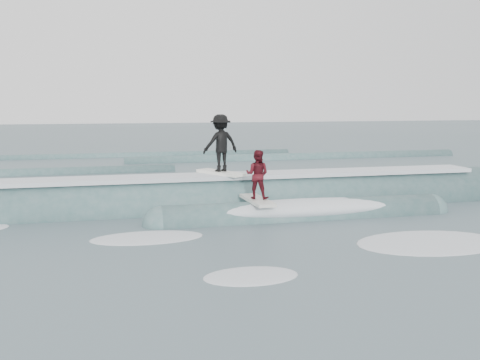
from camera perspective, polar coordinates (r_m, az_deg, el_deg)
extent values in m
plane|color=#3B5356|center=(15.34, 2.24, -5.40)|extent=(160.00, 160.00, 0.00)
cylinder|color=#395F60|center=(18.68, -0.72, -2.91)|extent=(20.72, 2.08, 2.08)
cylinder|color=#395F60|center=(17.12, 6.83, -4.01)|extent=(9.00, 1.16, 1.16)
sphere|color=#395F60|center=(16.14, -8.37, -4.80)|extent=(1.16, 1.16, 1.16)
sphere|color=#395F60|center=(19.14, 19.58, -3.12)|extent=(1.16, 1.16, 1.16)
cube|color=white|center=(18.49, -0.73, 0.46)|extent=(18.00, 1.30, 0.14)
ellipsoid|color=white|center=(17.06, 6.85, -3.02)|extent=(7.60, 1.30, 0.60)
cube|color=white|center=(18.39, -2.07, 0.79)|extent=(1.48, 2.01, 0.10)
imported|color=black|center=(18.28, -2.09, 3.97)|extent=(1.40, 1.01, 1.95)
cube|color=silver|center=(16.53, 1.85, -2.16)|extent=(0.67, 2.03, 0.10)
imported|color=#490D14|center=(16.40, 1.86, 0.60)|extent=(0.92, 0.86, 1.51)
ellipsoid|color=white|center=(14.90, 19.61, -6.30)|extent=(4.17, 2.84, 0.10)
ellipsoid|color=white|center=(14.74, -9.87, -6.10)|extent=(2.79, 1.90, 0.10)
ellipsoid|color=white|center=(11.44, 1.18, -10.22)|extent=(2.42, 1.65, 0.10)
cylinder|color=#395F60|center=(34.58, 6.29, 2.24)|extent=(22.00, 0.80, 0.80)
cylinder|color=#395F60|center=(36.53, -11.53, 2.44)|extent=(22.00, 0.60, 0.60)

